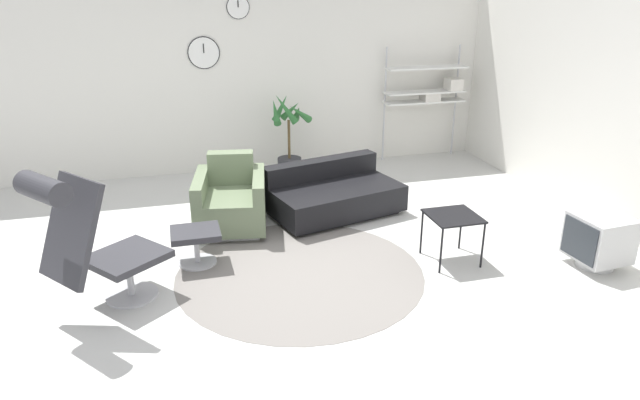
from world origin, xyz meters
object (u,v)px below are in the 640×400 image
(couch_low, at_px, (333,195))
(crt_television, at_px, (599,240))
(armchair_red, at_px, (231,202))
(ottoman, at_px, (196,239))
(side_table, at_px, (453,220))
(potted_plant, at_px, (289,141))
(shelf_unit, at_px, (431,89))
(lounge_chair, at_px, (88,234))

(couch_low, distance_m, crt_television, 2.80)
(armchair_red, bearing_deg, ottoman, 71.31)
(ottoman, xyz_separation_m, side_table, (2.37, -0.57, 0.17))
(ottoman, xyz_separation_m, potted_plant, (1.42, 2.38, 0.24))
(armchair_red, bearing_deg, shelf_unit, -140.51)
(lounge_chair, distance_m, shelf_unit, 5.50)
(potted_plant, bearing_deg, lounge_chair, -126.44)
(ottoman, height_order, shelf_unit, shelf_unit)
(lounge_chair, xyz_separation_m, crt_television, (4.47, -0.37, -0.43))
(couch_low, height_order, side_table, couch_low)
(ottoman, relative_size, shelf_unit, 0.27)
(crt_television, bearing_deg, armchair_red, 56.27)
(shelf_unit, bearing_deg, crt_television, -89.29)
(lounge_chair, xyz_separation_m, ottoman, (0.83, 0.67, -0.45))
(lounge_chair, height_order, couch_low, lounge_chair)
(ottoman, bearing_deg, side_table, -13.54)
(lounge_chair, height_order, armchair_red, lounge_chair)
(potted_plant, relative_size, shelf_unit, 0.70)
(couch_low, distance_m, potted_plant, 1.53)
(couch_low, distance_m, side_table, 1.66)
(side_table, bearing_deg, shelf_unit, 68.75)
(ottoman, bearing_deg, couch_low, 28.87)
(side_table, relative_size, crt_television, 0.92)
(lounge_chair, distance_m, potted_plant, 3.80)
(ottoman, height_order, crt_television, crt_television)
(side_table, bearing_deg, lounge_chair, -178.29)
(crt_television, distance_m, shelf_unit, 3.71)
(shelf_unit, bearing_deg, potted_plant, -174.76)
(armchair_red, height_order, couch_low, armchair_red)
(armchair_red, height_order, shelf_unit, shelf_unit)
(side_table, relative_size, shelf_unit, 0.28)
(ottoman, distance_m, potted_plant, 2.79)
(ottoman, bearing_deg, crt_television, -15.95)
(armchair_red, bearing_deg, crt_television, 160.31)
(side_table, xyz_separation_m, shelf_unit, (1.23, 3.15, 0.63))
(couch_low, bearing_deg, ottoman, 14.38)
(ottoman, relative_size, crt_television, 0.89)
(side_table, distance_m, shelf_unit, 3.44)
(potted_plant, bearing_deg, side_table, -72.18)
(couch_low, relative_size, shelf_unit, 0.98)
(side_table, distance_m, potted_plant, 3.10)
(side_table, bearing_deg, crt_television, -20.29)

